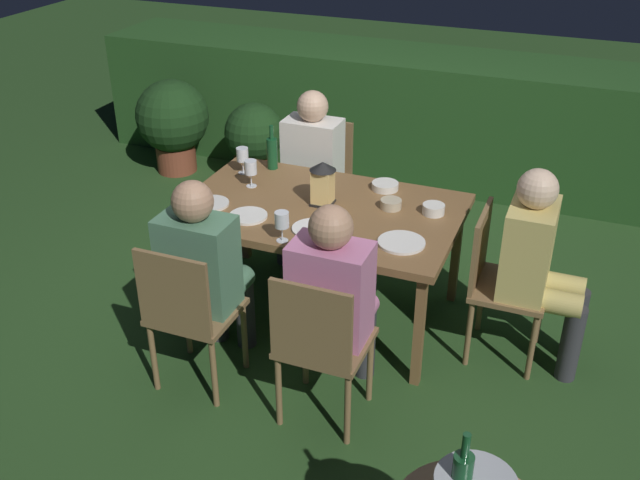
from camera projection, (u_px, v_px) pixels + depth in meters
ground_plane at (320, 311)px, 4.55m from camera, size 16.00×16.00×0.00m
dining_table at (320, 215)px, 4.23m from camera, size 1.60×1.02×0.73m
chair_side_left_b at (320, 343)px, 3.47m from camera, size 0.42×0.40×0.87m
person_in_pink at (335, 295)px, 3.55m from camera, size 0.38×0.47×1.15m
chair_side_right_a at (320, 177)px, 5.17m from camera, size 0.42×0.40×0.87m
person_in_cream at (309, 167)px, 4.93m from camera, size 0.38×0.47×1.15m
chair_head_far at (498, 278)px, 3.97m from camera, size 0.40×0.42×0.87m
person_in_mustard at (539, 261)px, 3.84m from camera, size 0.48×0.38×1.15m
chair_side_left_a at (188, 311)px, 3.70m from camera, size 0.42×0.40×0.87m
person_in_green at (205, 267)px, 3.79m from camera, size 0.38×0.47×1.15m
lantern_centerpiece at (323, 181)px, 4.16m from camera, size 0.15×0.15×0.27m
green_bottle_on_table at (272, 152)px, 4.64m from camera, size 0.07×0.07×0.29m
wine_glass_a at (282, 221)px, 3.79m from camera, size 0.08×0.08×0.17m
wine_glass_b at (242, 156)px, 4.57m from camera, size 0.08×0.08×0.17m
wine_glass_c at (251, 169)px, 4.39m from camera, size 0.08×0.08×0.17m
plate_a at (313, 229)px, 3.95m from camera, size 0.23×0.23×0.01m
plate_b at (211, 203)px, 4.22m from camera, size 0.21×0.21×0.01m
plate_c at (401, 242)px, 3.82m from camera, size 0.25×0.25×0.01m
plate_d at (248, 216)px, 4.09m from camera, size 0.22×0.22×0.01m
bowl_olives at (434, 209)px, 4.11m from camera, size 0.13×0.13×0.06m
bowl_bread at (385, 186)px, 4.40m from camera, size 0.16×0.16×0.04m
bowl_salad at (391, 204)px, 4.17m from camera, size 0.12×0.12×0.05m
hedge_backdrop at (422, 115)px, 6.22m from camera, size 5.75×0.84×1.03m
potted_plant_by_hedge at (173, 121)px, 6.26m from camera, size 0.63×0.63×0.82m
potted_plant_corner at (254, 141)px, 6.05m from camera, size 0.49×0.49×0.70m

